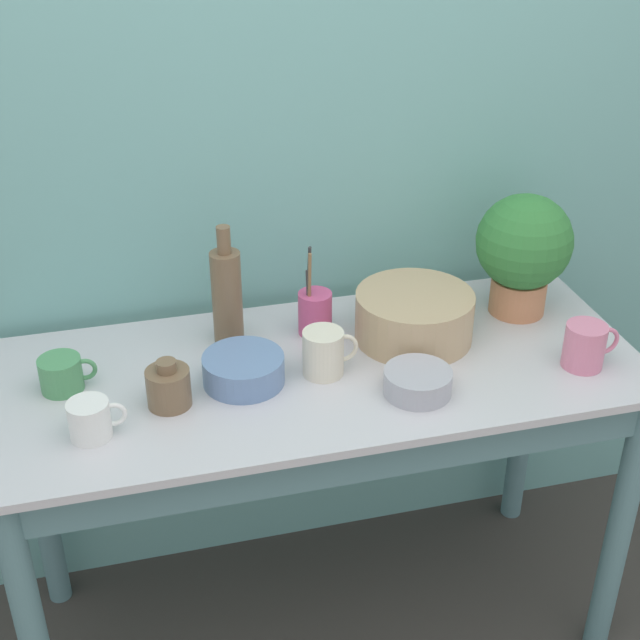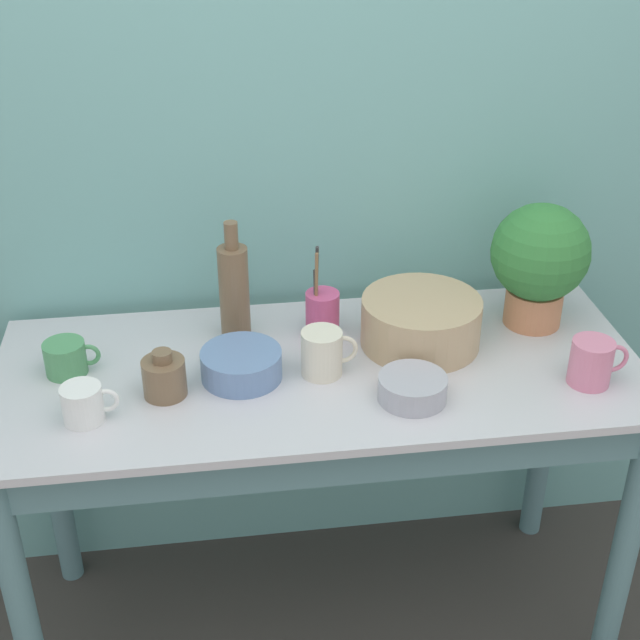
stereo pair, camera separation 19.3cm
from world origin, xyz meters
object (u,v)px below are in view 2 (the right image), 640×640
Objects in this scene: bowl_small_blue at (241,365)px; utensil_cup at (322,312)px; bowl_wash_large at (421,322)px; mug_white at (84,404)px; mug_cream at (321,353)px; bowl_small_steel at (412,388)px; mug_pink at (592,362)px; bottle_short at (164,377)px; potted_plant at (540,259)px; bottle_tall at (234,290)px; mug_green at (66,358)px.

bowl_small_blue is 0.78× the size of utensil_cup.
bowl_wash_large is 2.38× the size of mug_white.
mug_cream is 0.51m from mug_white.
utensil_cup is (-0.15, 0.30, 0.03)m from bowl_small_steel.
utensil_cup is (-0.55, 0.29, 0.00)m from mug_pink.
bowl_wash_large is 2.59× the size of bottle_short.
bowl_small_steel is 0.34m from utensil_cup.
bowl_small_blue is 0.38m from bowl_small_steel.
bowl_small_blue reaches higher than bowl_small_steel.
mug_white is at bearing -151.85° from utensil_cup.
bottle_short is at bearing 170.32° from bowl_small_steel.
bowl_wash_large is 0.23m from utensil_cup.
mug_cream reaches higher than mug_pink.
mug_cream is at bearing -164.15° from potted_plant.
mug_pink is at bearing -9.37° from bowl_small_blue.
bottle_tall is at bearing 90.64° from bowl_small_blue.
mug_green is (-0.80, -0.02, -0.02)m from bowl_wash_large.
bowl_wash_large is at bearing 21.04° from mug_cream.
potted_plant is 2.62× the size of mug_white.
potted_plant is 0.30m from mug_pink.
bowl_small_steel is at bearing -63.35° from utensil_cup.
mug_cream is 1.00× the size of mug_pink.
mug_cream is (0.18, -0.19, -0.07)m from bottle_tall.
mug_green is at bearing 151.94° from bottle_short.
utensil_cup is at bearing 9.45° from mug_green.
bowl_small_steel is at bearing -9.68° from bottle_short.
potted_plant is 2.34× the size of mug_pink.
mug_green is at bearing 171.87° from mug_cream.
utensil_cup is (0.03, 0.18, 0.00)m from mug_cream.
bowl_small_blue is (-0.17, 0.01, -0.02)m from mug_cream.
bottle_short is 0.18m from mug_white.
bottle_tall reaches higher than bowl_wash_large.
mug_green is at bearing 106.36° from mug_white.
mug_cream is 0.22m from bowl_small_steel.
potted_plant reaches higher than bowl_wash_large.
bowl_small_blue is (-0.42, -0.09, -0.03)m from bowl_wash_large.
bowl_wash_large is (-0.29, -0.06, -0.11)m from potted_plant.
potted_plant reaches higher than bowl_small_steel.
bottle_short is 0.42m from utensil_cup.
bottle_short reaches higher than bowl_small_blue.
bottle_short is (-0.58, -0.13, -0.01)m from bowl_wash_large.
bowl_small_steel is (0.68, -0.02, -0.01)m from mug_white.
bottle_short is (-0.16, -0.23, -0.08)m from bottle_tall.
bowl_wash_large is at bearing 11.58° from bowl_small_blue.
bowl_wash_large is 1.21× the size of utensil_cup.
potted_plant is at bearing 15.85° from mug_cream.
utensil_cup reaches higher than bowl_small_blue.
potted_plant is at bearing 11.25° from bowl_wash_large.
mug_cream is at bearing -98.84° from utensil_cup.
potted_plant reaches higher than bottle_tall.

